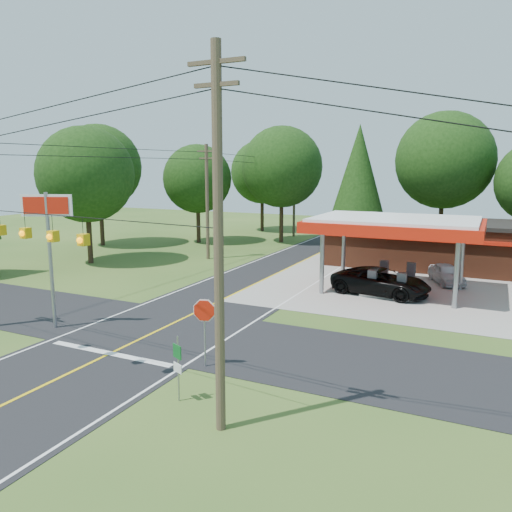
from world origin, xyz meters
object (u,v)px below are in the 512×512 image
at_px(suv_car, 381,282).
at_px(octagonal_stop_sign, 204,316).
at_px(sedan_car, 447,274).
at_px(big_stop_sign, 48,228).
at_px(gas_canopy, 395,227).

height_order(suv_car, octagonal_stop_sign, octagonal_stop_sign).
bearing_deg(sedan_car, big_stop_sign, -156.51).
relative_size(suv_car, octagonal_stop_sign, 2.14).
distance_m(suv_car, octagonal_stop_sign, 15.42).
relative_size(gas_canopy, octagonal_stop_sign, 3.68).
xyz_separation_m(gas_canopy, suv_car, (-0.50, -1.18, -3.41)).
bearing_deg(suv_car, sedan_car, -25.08).
xyz_separation_m(gas_canopy, sedan_car, (3.00, 4.00, -3.58)).
bearing_deg(suv_car, octagonal_stop_sign, 173.87).
distance_m(sedan_car, big_stop_sign, 25.88).
bearing_deg(octagonal_stop_sign, sedan_car, 69.46).
bearing_deg(sedan_car, suv_car, -148.75).
xyz_separation_m(gas_canopy, octagonal_stop_sign, (-4.50, -16.01, -2.09)).
xyz_separation_m(sedan_car, big_stop_sign, (-17.00, -19.01, 4.41)).
distance_m(big_stop_sign, octagonal_stop_sign, 9.99).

